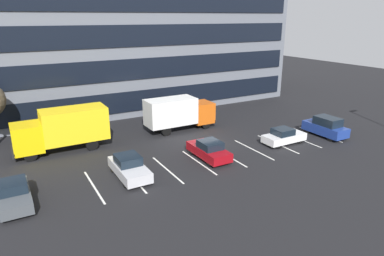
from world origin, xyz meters
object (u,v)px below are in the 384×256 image
at_px(sedan_white, 284,136).
at_px(box_truck_yellow_all, 63,128).
at_px(box_truck_orange, 179,112).
at_px(sedan_silver, 129,167).
at_px(sedan_charcoal, 14,194).
at_px(suv_navy, 326,127).
at_px(sedan_maroon, 209,150).

bearing_deg(sedan_white, box_truck_yellow_all, 155.46).
relative_size(box_truck_orange, sedan_silver, 1.63).
bearing_deg(sedan_white, sedan_charcoal, 179.64).
xyz_separation_m(suv_navy, sedan_charcoal, (-27.29, 0.59, -0.22)).
bearing_deg(sedan_silver, suv_navy, -2.50).
relative_size(sedan_silver, sedan_maroon, 1.03).
bearing_deg(suv_navy, sedan_charcoal, 178.75).
distance_m(box_truck_yellow_all, box_truck_orange, 11.31).
bearing_deg(box_truck_orange, sedan_silver, -136.14).
xyz_separation_m(sedan_white, sedan_maroon, (-7.86, 0.44, 0.05)).
xyz_separation_m(box_truck_yellow_all, sedan_maroon, (9.98, -7.71, -1.32)).
bearing_deg(sedan_charcoal, box_truck_yellow_all, 61.17).
bearing_deg(box_truck_yellow_all, box_truck_orange, 0.75).
bearing_deg(box_truck_orange, box_truck_yellow_all, -179.25).
relative_size(suv_navy, sedan_charcoal, 1.01).
bearing_deg(sedan_charcoal, sedan_white, -0.36).
xyz_separation_m(box_truck_yellow_all, suv_navy, (22.88, -8.60, -1.12)).
height_order(box_truck_orange, sedan_charcoal, box_truck_orange).
distance_m(box_truck_orange, sedan_silver, 11.44).
height_order(sedan_white, sedan_maroon, sedan_maroon).
relative_size(sedan_white, sedan_maroon, 0.93).
bearing_deg(box_truck_orange, sedan_maroon, -99.60).
relative_size(box_truck_orange, sedan_white, 1.79).
distance_m(box_truck_orange, sedan_charcoal, 17.75).
xyz_separation_m(box_truck_orange, sedan_maroon, (-1.33, -7.86, -1.17)).
height_order(box_truck_yellow_all, box_truck_orange, box_truck_yellow_all).
xyz_separation_m(sedan_silver, sedan_white, (14.73, -0.41, -0.07)).
bearing_deg(sedan_maroon, box_truck_orange, 80.40).
relative_size(sedan_silver, sedan_charcoal, 1.05).
bearing_deg(suv_navy, box_truck_orange, 142.91).
bearing_deg(sedan_maroon, sedan_silver, -179.77).
xyz_separation_m(box_truck_yellow_all, sedan_silver, (3.11, -7.74, -1.30)).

